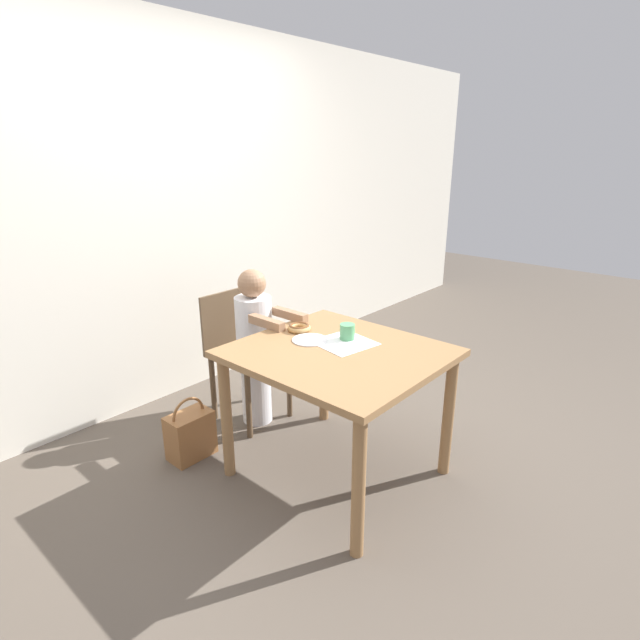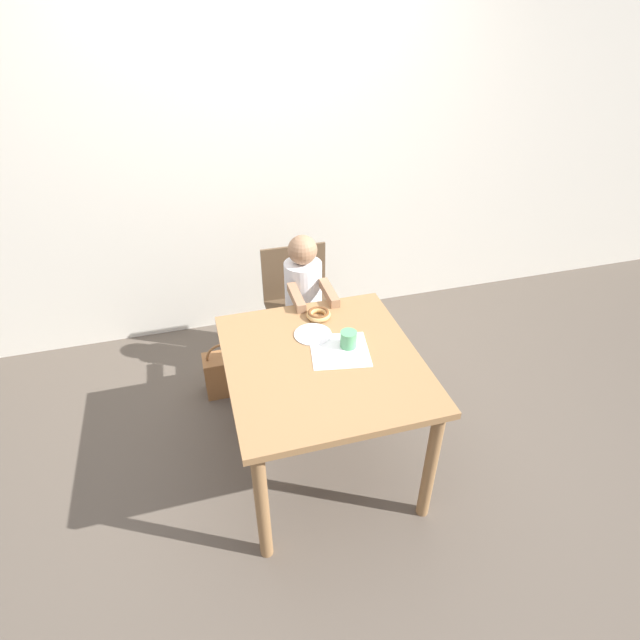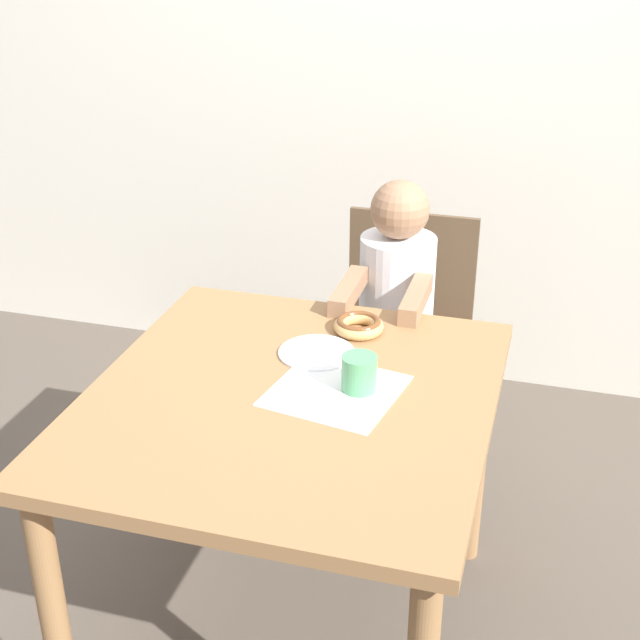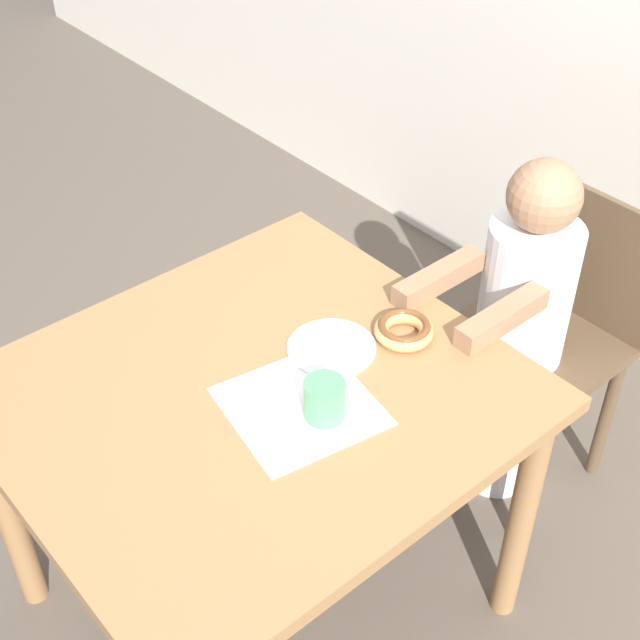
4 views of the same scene
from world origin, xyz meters
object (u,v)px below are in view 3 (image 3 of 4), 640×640
object	(u,v)px
cup	(359,374)
handbag	(236,418)
child_figure	(394,337)
donut	(359,325)
chair	(401,339)

from	to	relation	value
cup	handbag	bearing A→B (deg)	130.83
handbag	cup	world-z (taller)	cup
handbag	child_figure	bearing A→B (deg)	1.41
donut	handbag	xyz separation A→B (m)	(-0.51, 0.39, -0.61)
donut	child_figure	bearing A→B (deg)	87.35
handbag	cup	xyz separation A→B (m)	(0.58, -0.67, 0.63)
child_figure	donut	xyz separation A→B (m)	(-0.02, -0.40, 0.23)
chair	child_figure	bearing A→B (deg)	-90.00
chair	handbag	world-z (taller)	chair
handbag	cup	bearing A→B (deg)	-49.17
child_figure	handbag	bearing A→B (deg)	-178.59
child_figure	handbag	world-z (taller)	child_figure
chair	donut	xyz separation A→B (m)	(-0.02, -0.52, 0.29)
donut	handbag	bearing A→B (deg)	142.80
chair	cup	bearing A→B (deg)	-86.26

